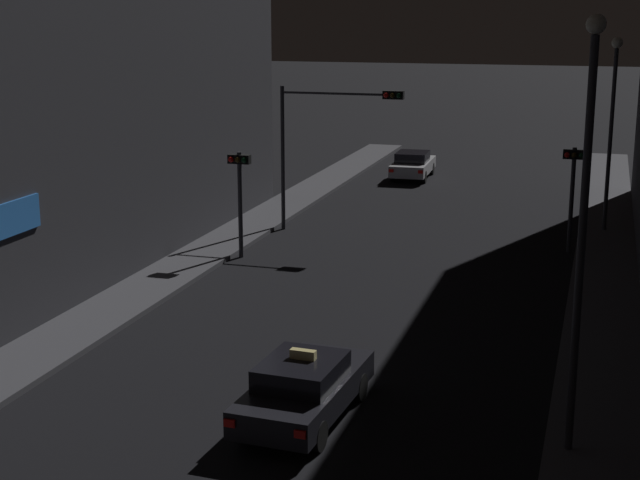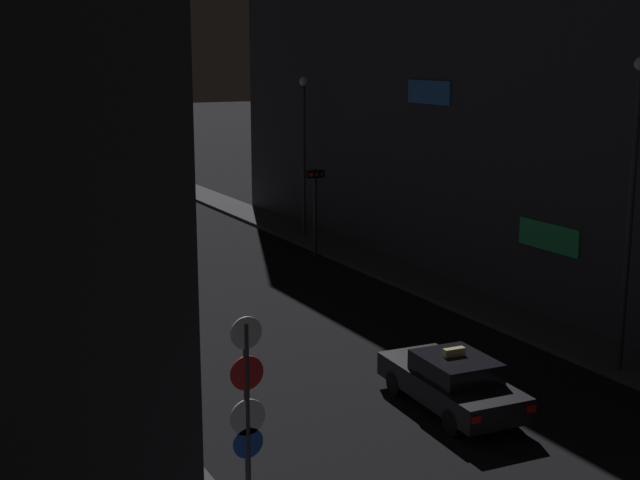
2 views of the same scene
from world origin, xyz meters
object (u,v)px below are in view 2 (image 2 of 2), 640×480
traffic_light_overhead (92,173)px  traffic_light_right_kerb (315,194)px  street_lamp_near_block (632,194)px  sign_pole_left (247,420)px  taxi (452,382)px  far_car (52,207)px  street_lamp_far_block (304,138)px  traffic_light_left_kerb (73,236)px

traffic_light_overhead → traffic_light_right_kerb: (9.44, -0.55, -1.41)m
traffic_light_overhead → street_lamp_near_block: 20.26m
sign_pole_left → street_lamp_near_block: 13.56m
taxi → street_lamp_near_block: size_ratio=0.54×
far_car → traffic_light_right_kerb: size_ratio=1.17×
traffic_light_right_kerb → sign_pole_left: bearing=-119.9°
traffic_light_right_kerb → taxi: bearing=-106.1°
far_car → street_lamp_far_block: 14.85m
far_car → street_lamp_far_block: (9.82, -10.35, 4.11)m
traffic_light_left_kerb → traffic_light_right_kerb: traffic_light_right_kerb is taller
far_car → traffic_light_left_kerb: traffic_light_left_kerb is taller
traffic_light_overhead → traffic_light_left_kerb: (-1.83, -4.73, -1.44)m
taxi → traffic_light_left_kerb: 14.34m
far_car → traffic_light_overhead: traffic_light_overhead is taller
traffic_light_overhead → traffic_light_right_kerb: traffic_light_overhead is taller
traffic_light_overhead → traffic_light_right_kerb: 9.56m
street_lamp_near_block → taxi: bearing=178.8°
traffic_light_right_kerb → street_lamp_far_block: (1.21, 3.54, 2.09)m
taxi → traffic_light_overhead: bearing=104.8°
traffic_light_overhead → traffic_light_right_kerb: bearing=-3.3°
traffic_light_left_kerb → sign_pole_left: sign_pole_left is taller
taxi → traffic_light_right_kerb: 17.65m
traffic_light_right_kerb → sign_pole_left: (-12.03, -20.94, -0.03)m
traffic_light_left_kerb → street_lamp_near_block: (12.00, -12.78, 2.31)m
traffic_light_left_kerb → traffic_light_right_kerb: size_ratio=0.99×
traffic_light_left_kerb → street_lamp_near_block: street_lamp_near_block is taller
traffic_light_left_kerb → sign_pole_left: (-0.76, -16.76, 0.00)m
sign_pole_left → street_lamp_far_block: bearing=61.6°
taxi → sign_pole_left: bearing=-150.3°
traffic_light_right_kerb → traffic_light_overhead: bearing=176.7°
taxi → sign_pole_left: sign_pole_left is taller
sign_pole_left → street_lamp_far_block: (13.25, 24.48, 2.11)m
far_car → street_lamp_far_block: size_ratio=0.60×
street_lamp_near_block → traffic_light_left_kerb: bearing=133.2°
sign_pole_left → street_lamp_far_block: street_lamp_far_block is taller
traffic_light_left_kerb → traffic_light_right_kerb: 12.02m
taxi → street_lamp_near_block: bearing=-1.2°
sign_pole_left → street_lamp_near_block: size_ratio=0.52×
traffic_light_overhead → traffic_light_right_kerb: size_ratio=1.50×
traffic_light_left_kerb → taxi: bearing=-63.1°
traffic_light_right_kerb → sign_pole_left: sign_pole_left is taller
sign_pole_left → street_lamp_near_block: bearing=17.3°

